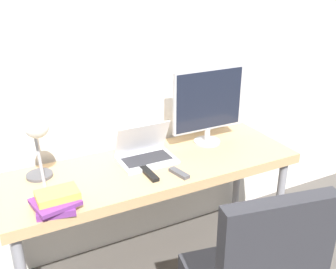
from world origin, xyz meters
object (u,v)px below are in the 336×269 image
Objects in this scene: monitor at (208,103)px; laptop at (145,153)px; book_stack at (56,201)px; desk_lamp at (37,135)px.

laptop is at bearing -173.64° from monitor.
monitor is at bearing 17.12° from book_stack.
monitor reaches higher than laptop.
desk_lamp reaches higher than book_stack.
book_stack is at bearing -86.00° from desk_lamp.
monitor is 1.05m from desk_lamp.
laptop is 0.63m from book_stack.
laptop is 0.78× the size of desk_lamp.
monitor is 1.10m from book_stack.
book_stack is at bearing -162.88° from monitor.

